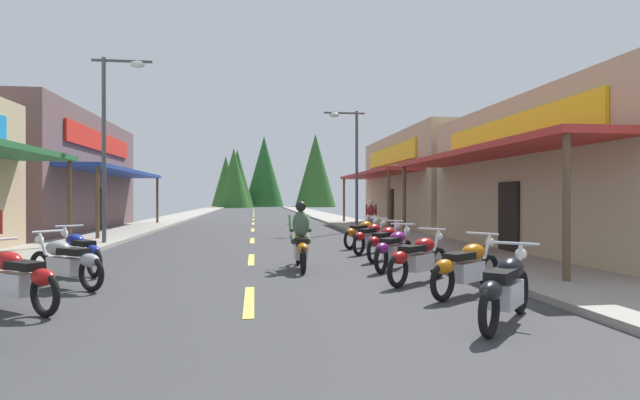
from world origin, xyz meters
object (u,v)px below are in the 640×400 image
motorcycle_parked_right_0 (506,288)px  motorcycle_parked_right_5 (371,237)px  motorcycle_parked_left_3 (79,251)px  motorcycle_parked_left_2 (66,261)px  motorcycle_parked_right_6 (362,233)px  streetlamp_left (113,124)px  motorcycle_parked_right_2 (418,258)px  motorcycle_parked_right_4 (385,242)px  motorcycle_parked_right_1 (466,267)px  pedestrian_by_shop (371,214)px  rider_cruising_lead (301,241)px  motorcycle_parked_left_1 (16,278)px  streetlamp_right (351,153)px  motorcycle_parked_right_3 (394,248)px

motorcycle_parked_right_0 → motorcycle_parked_right_5: size_ratio=0.97×
motorcycle_parked_right_5 → motorcycle_parked_left_3: bearing=153.9°
motorcycle_parked_left_2 → motorcycle_parked_right_6: bearing=-100.2°
streetlamp_left → motorcycle_parked_right_2: size_ratio=3.80×
motorcycle_parked_right_4 → motorcycle_parked_right_5: 1.62m
streetlamp_left → motorcycle_parked_left_2: size_ratio=3.62×
motorcycle_parked_right_1 → motorcycle_parked_left_2: same height
pedestrian_by_shop → rider_cruising_lead: bearing=146.9°
streetlamp_left → motorcycle_parked_right_5: (8.21, -3.39, -3.66)m
motorcycle_parked_right_1 → motorcycle_parked_right_6: same height
motorcycle_parked_right_6 → motorcycle_parked_left_1: bearing=-174.8°
streetlamp_right → motorcycle_parked_right_0: bearing=-94.5°
motorcycle_parked_right_0 → motorcycle_parked_left_2: 7.51m
motorcycle_parked_right_1 → motorcycle_parked_right_4: 4.80m
motorcycle_parked_right_1 → motorcycle_parked_left_2: bearing=131.0°
motorcycle_parked_right_4 → rider_cruising_lead: size_ratio=0.81×
motorcycle_parked_right_3 → motorcycle_parked_right_6: bearing=34.5°
motorcycle_parked_right_5 → motorcycle_parked_left_3: size_ratio=1.00×
pedestrian_by_shop → motorcycle_parked_left_3: bearing=129.0°
motorcycle_parked_left_3 → motorcycle_parked_right_4: bearing=-118.9°
motorcycle_parked_right_2 → motorcycle_parked_left_3: bearing=123.0°
streetlamp_right → rider_cruising_lead: streetlamp_right is taller
streetlamp_left → motorcycle_parked_left_1: bearing=-82.2°
motorcycle_parked_right_4 → motorcycle_parked_right_5: bearing=38.8°
motorcycle_parked_left_1 → pedestrian_by_shop: pedestrian_by_shop is taller
motorcycle_parked_right_6 → pedestrian_by_shop: 6.78m
motorcycle_parked_right_3 → motorcycle_parked_left_2: bearing=141.2°
streetlamp_right → motorcycle_parked_left_3: size_ratio=3.45×
motorcycle_parked_left_1 → motorcycle_parked_right_0: bearing=-156.1°
streetlamp_left → motorcycle_parked_left_3: streetlamp_left is taller
streetlamp_right → motorcycle_parked_right_6: bearing=-98.2°
motorcycle_parked_right_0 → motorcycle_parked_right_6: (0.29, 9.99, 0.00)m
motorcycle_parked_left_2 → motorcycle_parked_left_3: (-0.34, 1.73, 0.00)m
motorcycle_parked_right_1 → motorcycle_parked_right_5: size_ratio=1.06×
motorcycle_parked_right_2 → motorcycle_parked_left_2: (-6.55, 0.30, 0.00)m
streetlamp_right → motorcycle_parked_right_5: (-1.21, -9.31, -3.33)m
streetlamp_right → motorcycle_parked_right_4: streetlamp_right is taller
motorcycle_parked_right_1 → motorcycle_parked_right_3: (-0.37, 3.10, 0.00)m
motorcycle_parked_right_5 → streetlamp_right: bearing=33.2°
streetlamp_left → motorcycle_parked_left_3: size_ratio=3.79×
motorcycle_parked_right_1 → motorcycle_parked_right_2: bearing=71.0°
motorcycle_parked_right_0 → motorcycle_parked_left_2: (-6.63, 3.53, 0.00)m
streetlamp_left → motorcycle_parked_left_1: (1.37, -10.06, -3.66)m
motorcycle_parked_right_3 → motorcycle_parked_right_5: (0.23, 3.32, 0.00)m
streetlamp_right → motorcycle_parked_left_1: 18.20m
motorcycle_parked_right_2 → motorcycle_parked_right_6: same height
motorcycle_parked_left_1 → motorcycle_parked_left_3: (-0.31, 3.59, 0.00)m
motorcycle_parked_right_0 → motorcycle_parked_left_3: 8.73m
streetlamp_right → motorcycle_parked_right_1: 16.11m
rider_cruising_lead → motorcycle_parked_left_1: bearing=130.1°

